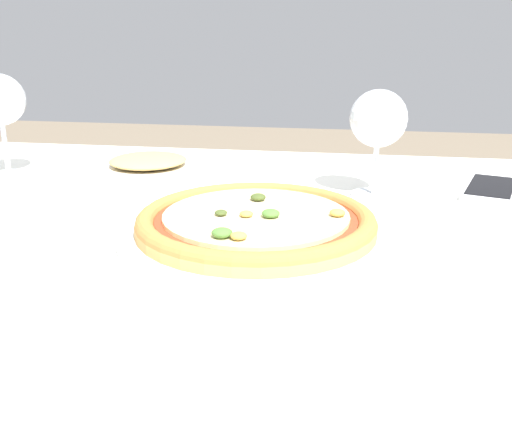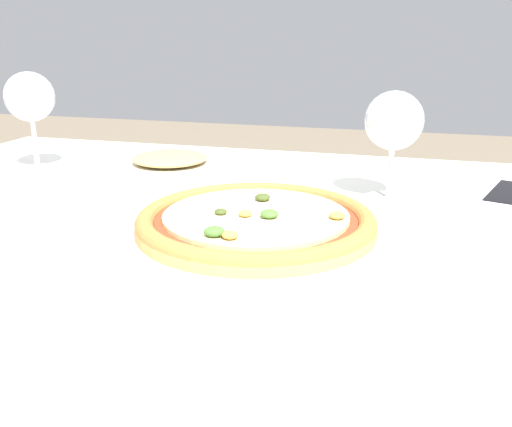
{
  "view_description": "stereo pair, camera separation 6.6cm",
  "coord_description": "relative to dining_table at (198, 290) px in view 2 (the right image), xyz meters",
  "views": [
    {
      "loc": [
        0.19,
        -0.64,
        0.94
      ],
      "look_at": [
        0.08,
        -0.02,
        0.74
      ],
      "focal_mm": 40.0,
      "sensor_mm": 36.0,
      "label": 1
    },
    {
      "loc": [
        0.25,
        -0.63,
        0.94
      ],
      "look_at": [
        0.08,
        -0.02,
        0.74
      ],
      "focal_mm": 40.0,
      "sensor_mm": 36.0,
      "label": 2
    }
  ],
  "objects": [
    {
      "name": "dining_table",
      "position": [
        0.0,
        0.0,
        0.0
      ],
      "size": [
        1.19,
        0.95,
        0.71
      ],
      "color": "brown",
      "rests_on": "ground_plane"
    },
    {
      "name": "pizza_plate",
      "position": [
        0.08,
        -0.02,
        0.11
      ],
      "size": [
        0.32,
        0.32,
        0.04
      ],
      "color": "white",
      "rests_on": "dining_table"
    },
    {
      "name": "wine_glass_far_left",
      "position": [
        0.23,
        0.18,
        0.2
      ],
      "size": [
        0.08,
        0.08,
        0.16
      ],
      "color": "silver",
      "rests_on": "dining_table"
    },
    {
      "name": "wine_glass_far_right",
      "position": [
        -0.37,
        0.2,
        0.21
      ],
      "size": [
        0.08,
        0.08,
        0.17
      ],
      "color": "silver",
      "rests_on": "dining_table"
    },
    {
      "name": "side_plate",
      "position": [
        -0.15,
        0.27,
        0.1
      ],
      "size": [
        0.23,
        0.23,
        0.03
      ],
      "color": "white",
      "rests_on": "dining_table"
    }
  ]
}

